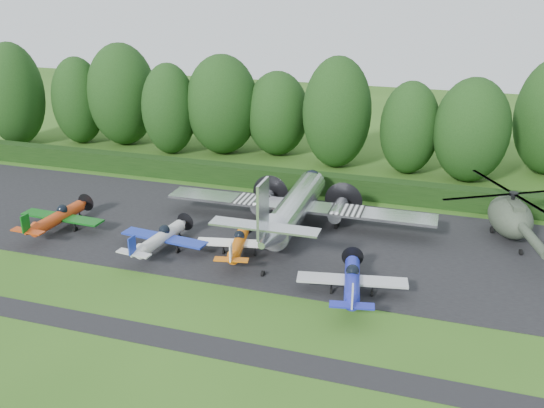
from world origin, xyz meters
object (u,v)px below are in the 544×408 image
(transport_plane, at_px, (294,207))
(light_plane_blue, at_px, (352,281))
(light_plane_red, at_px, (58,217))
(light_plane_white, at_px, (161,238))
(light_plane_orange, at_px, (239,244))
(helicopter, at_px, (511,214))

(transport_plane, distance_m, light_plane_blue, 11.61)
(light_plane_red, height_order, light_plane_white, light_plane_red)
(light_plane_white, bearing_deg, light_plane_orange, 4.15)
(light_plane_white, bearing_deg, transport_plane, 33.13)
(light_plane_blue, distance_m, helicopter, 16.81)
(light_plane_blue, xyz_separation_m, helicopter, (10.31, 13.25, 0.93))
(light_plane_white, relative_size, light_plane_blue, 0.97)
(light_plane_white, xyz_separation_m, helicopter, (25.68, 10.91, 0.97))
(light_plane_red, distance_m, light_plane_white, 10.06)
(transport_plane, xyz_separation_m, light_plane_orange, (-2.64, -5.99, -1.01))
(light_plane_red, bearing_deg, light_plane_blue, -9.95)
(light_plane_orange, bearing_deg, transport_plane, 77.67)
(transport_plane, relative_size, light_plane_red, 2.94)
(transport_plane, bearing_deg, light_plane_white, -139.87)
(light_plane_red, bearing_deg, helicopter, 13.07)
(light_plane_red, xyz_separation_m, light_plane_blue, (25.38, -3.36, -0.01))
(light_plane_orange, xyz_separation_m, light_plane_blue, (9.37, -3.43, 0.12))
(transport_plane, distance_m, helicopter, 17.46)
(transport_plane, distance_m, light_plane_white, 11.21)
(light_plane_blue, relative_size, helicopter, 0.54)
(transport_plane, xyz_separation_m, light_plane_white, (-8.65, -7.08, -0.92))
(helicopter, bearing_deg, light_plane_orange, -138.29)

